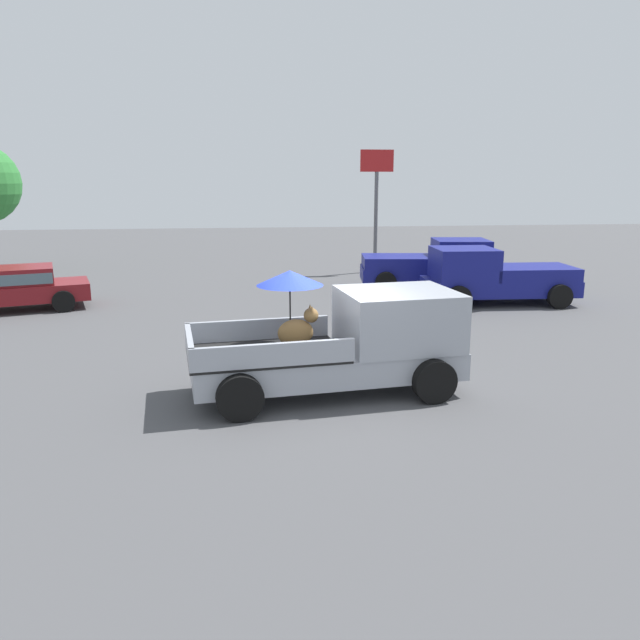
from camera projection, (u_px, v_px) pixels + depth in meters
name	position (u px, v px, depth m)	size (l,w,h in m)	color
ground_plane	(326.00, 392.00, 11.62)	(80.00, 80.00, 0.00)	#4C4C4F
pickup_truck_main	(350.00, 341.00, 11.53)	(5.24, 2.74, 2.30)	black
pickup_truck_red	(493.00, 277.00, 19.68)	(4.88, 2.35, 1.80)	black
pickup_truck_far	(433.00, 265.00, 22.36)	(4.99, 2.64, 1.80)	black
parked_sedan_near	(15.00, 286.00, 18.68)	(4.63, 2.93, 1.33)	black
motel_sign	(376.00, 187.00, 25.81)	(1.40, 0.16, 5.13)	#59595B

